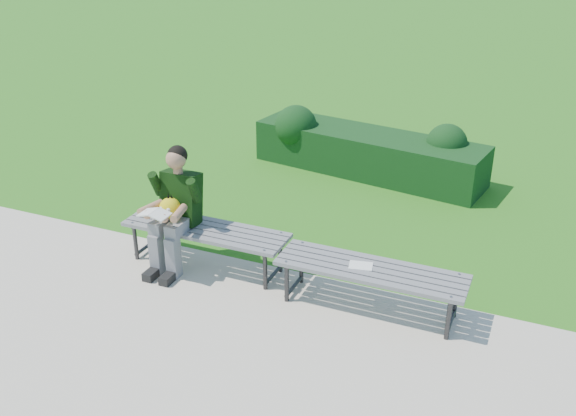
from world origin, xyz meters
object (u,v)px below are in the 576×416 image
hedge (366,149)px  paper_sheet (361,266)px  bench_right (371,273)px  seated_boy (175,206)px  bench_left (206,232)px

hedge → paper_sheet: hedge is taller
hedge → bench_right: hedge is taller
bench_right → seated_boy: bearing=179.4°
hedge → bench_left: hedge is taller
bench_left → paper_sheet: 1.75m
hedge → paper_sheet: size_ratio=14.01×
hedge → bench_right: (1.10, -3.45, 0.06)m
hedge → bench_right: bearing=-72.4°
hedge → bench_right: size_ratio=1.93×
bench_right → paper_sheet: size_ratio=7.26×
hedge → seated_boy: (-1.05, -3.42, 0.36)m
seated_boy → paper_sheet: size_ratio=5.30×
hedge → seated_boy: size_ratio=2.64×
hedge → bench_left: 3.41m
bench_right → paper_sheet: 0.12m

